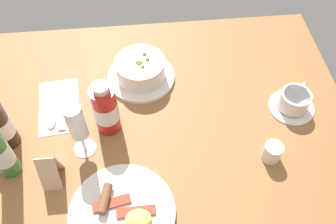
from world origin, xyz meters
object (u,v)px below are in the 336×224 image
(wine_glass, at_px, (77,125))
(sauce_bottle_green, at_px, (0,153))
(coffee_cup, at_px, (294,101))
(sauce_bottle_brown, at_px, (0,125))
(cutlery_setting, at_px, (59,107))
(menu_card, at_px, (49,169))
(breakfast_plate, at_px, (123,213))
(creamer_jug, at_px, (272,152))
(sauce_bottle_red, at_px, (106,109))
(porridge_bowl, at_px, (141,70))

(wine_glass, height_order, sauce_bottle_green, sauce_bottle_green)
(coffee_cup, distance_m, sauce_bottle_brown, 0.77)
(cutlery_setting, distance_m, sauce_bottle_green, 0.23)
(menu_card, bearing_deg, coffee_cup, -166.25)
(cutlery_setting, xyz_separation_m, menu_card, (-0.01, 0.22, 0.05))
(wine_glass, xyz_separation_m, menu_card, (0.07, 0.08, -0.06))
(breakfast_plate, height_order, menu_card, menu_card)
(cutlery_setting, bearing_deg, creamer_jug, 158.54)
(creamer_jug, height_order, sauce_bottle_red, sauce_bottle_red)
(coffee_cup, bearing_deg, sauce_bottle_red, 1.57)
(sauce_bottle_red, bearing_deg, wine_glass, 45.31)
(wine_glass, bearing_deg, breakfast_plate, 116.62)
(sauce_bottle_green, distance_m, sauce_bottle_brown, 0.09)
(porridge_bowl, relative_size, wine_glass, 1.16)
(coffee_cup, relative_size, breakfast_plate, 0.52)
(porridge_bowl, bearing_deg, sauce_bottle_brown, 27.78)
(wine_glass, height_order, sauce_bottle_brown, wine_glass)
(cutlery_setting, bearing_deg, sauce_bottle_green, 61.49)
(wine_glass, height_order, breakfast_plate, wine_glass)
(coffee_cup, height_order, sauce_bottle_red, sauce_bottle_red)
(porridge_bowl, xyz_separation_m, creamer_jug, (-0.31, 0.30, -0.01))
(sauce_bottle_green, xyz_separation_m, sauce_bottle_brown, (0.02, -0.08, -0.01))
(cutlery_setting, bearing_deg, breakfast_plate, 117.69)
(creamer_jug, relative_size, breakfast_plate, 0.24)
(cutlery_setting, bearing_deg, porridge_bowl, -159.87)
(porridge_bowl, xyz_separation_m, menu_card, (0.23, 0.31, 0.01))
(sauce_bottle_green, height_order, sauce_bottle_brown, sauce_bottle_green)
(wine_glass, bearing_deg, sauce_bottle_red, -134.69)
(creamer_jug, xyz_separation_m, breakfast_plate, (0.38, 0.11, -0.02))
(coffee_cup, bearing_deg, sauce_bottle_brown, 2.73)
(sauce_bottle_brown, bearing_deg, sauce_bottle_red, -175.02)
(cutlery_setting, distance_m, menu_card, 0.23)
(sauce_bottle_red, bearing_deg, porridge_bowl, -120.03)
(sauce_bottle_green, bearing_deg, cutlery_setting, -118.51)
(creamer_jug, distance_m, menu_card, 0.54)
(cutlery_setting, distance_m, breakfast_plate, 0.37)
(sauce_bottle_red, relative_size, sauce_bottle_brown, 1.04)
(porridge_bowl, distance_m, sauce_bottle_red, 0.19)
(wine_glass, xyz_separation_m, breakfast_plate, (-0.09, 0.19, -0.10))
(creamer_jug, xyz_separation_m, sauce_bottle_red, (0.41, -0.14, 0.05))
(cutlery_setting, xyz_separation_m, breakfast_plate, (-0.17, 0.33, 0.01))
(sauce_bottle_brown, bearing_deg, creamer_jug, 170.19)
(sauce_bottle_brown, height_order, menu_card, sauce_bottle_brown)
(breakfast_plate, bearing_deg, wine_glass, -63.38)
(sauce_bottle_brown, xyz_separation_m, breakfast_plate, (-0.29, 0.23, -0.07))
(porridge_bowl, height_order, creamer_jug, porridge_bowl)
(creamer_jug, height_order, wine_glass, wine_glass)
(creamer_jug, bearing_deg, sauce_bottle_red, -18.74)
(porridge_bowl, height_order, sauce_bottle_red, sauce_bottle_red)
(sauce_bottle_red, xyz_separation_m, breakfast_plate, (-0.03, 0.25, -0.07))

